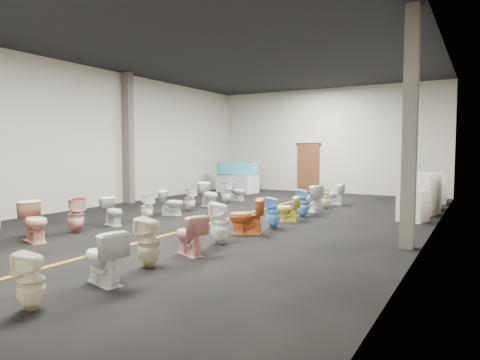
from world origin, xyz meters
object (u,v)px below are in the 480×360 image
(toilet_right_7, at_px, (287,209))
(toilet_right_9, at_px, (309,198))
(toilet_right_6, at_px, (273,212))
(bathtub, at_px, (237,168))
(toilet_right_2, at_px, (149,242))
(toilet_right_11, at_px, (333,194))
(toilet_left_3, at_px, (76,215))
(appliance_crate_d, at_px, (431,188))
(toilet_left_7, at_px, (190,199))
(appliance_crate_c, at_px, (426,194))
(toilet_right_3, at_px, (189,235))
(toilet_left_10, at_px, (237,191))
(toilet_left_4, at_px, (113,212))
(toilet_right_0, at_px, (31,281))
(appliance_crate_b, at_px, (420,194))
(toilet_right_1, at_px, (104,257))
(toilet_right_8, at_px, (303,203))
(toilet_left_8, at_px, (209,195))
(toilet_right_5, at_px, (246,216))
(toilet_left_2, at_px, (35,221))
(appliance_crate_a, at_px, (413,206))
(toilet_left_9, at_px, (226,192))
(toilet_left_5, at_px, (147,207))
(display_table, at_px, (237,184))
(toilet_right_10, at_px, (326,197))
(toilet_right_4, at_px, (220,223))

(toilet_right_7, xyz_separation_m, toilet_right_9, (-0.14, 1.96, 0.07))
(toilet_right_6, bearing_deg, bathtub, -168.00)
(toilet_right_2, relative_size, toilet_right_11, 1.14)
(toilet_left_3, bearing_deg, toilet_right_2, -93.21)
(appliance_crate_d, distance_m, toilet_left_7, 8.33)
(appliance_crate_c, height_order, toilet_right_3, appliance_crate_c)
(bathtub, relative_size, appliance_crate_d, 1.68)
(bathtub, bearing_deg, toilet_left_10, -74.96)
(toilet_left_4, bearing_deg, toilet_right_0, -128.25)
(toilet_left_3, bearing_deg, appliance_crate_b, -24.35)
(toilet_left_4, bearing_deg, toilet_left_10, 14.19)
(toilet_right_1, xyz_separation_m, toilet_right_3, (0.05, 1.92, -0.02))
(toilet_right_8, bearing_deg, toilet_left_8, -112.57)
(bathtub, relative_size, toilet_right_5, 2.28)
(toilet_left_7, relative_size, toilet_right_2, 0.93)
(toilet_left_2, height_order, toilet_right_6, toilet_left_2)
(appliance_crate_a, distance_m, appliance_crate_b, 1.43)
(toilet_right_5, bearing_deg, toilet_right_11, 156.02)
(toilet_left_9, bearing_deg, toilet_right_0, -139.73)
(toilet_left_8, distance_m, toilet_right_5, 4.68)
(toilet_left_4, relative_size, toilet_left_5, 0.95)
(display_table, height_order, toilet_right_11, display_table)
(toilet_right_10, bearing_deg, display_table, -131.96)
(toilet_right_2, distance_m, toilet_right_3, 0.96)
(toilet_left_4, distance_m, toilet_left_7, 2.95)
(appliance_crate_a, bearing_deg, appliance_crate_d, 90.00)
(display_table, distance_m, toilet_right_8, 7.11)
(toilet_right_1, bearing_deg, bathtub, -142.98)
(toilet_right_4, bearing_deg, toilet_right_11, 157.91)
(appliance_crate_b, distance_m, toilet_right_9, 3.17)
(toilet_left_5, relative_size, toilet_left_9, 0.88)
(toilet_left_7, relative_size, toilet_right_9, 0.92)
(appliance_crate_b, relative_size, toilet_right_1, 1.53)
(toilet_right_6, bearing_deg, toilet_right_5, -34.08)
(bathtub, height_order, toilet_left_10, bathtub)
(toilet_left_5, bearing_deg, toilet_right_7, -46.25)
(toilet_left_4, height_order, toilet_right_6, toilet_right_6)
(toilet_left_3, xyz_separation_m, toilet_left_8, (0.13, 5.13, -0.01))
(appliance_crate_b, height_order, toilet_right_4, appliance_crate_b)
(toilet_left_9, relative_size, toilet_right_6, 1.09)
(toilet_left_9, relative_size, toilet_right_2, 1.02)
(toilet_right_6, bearing_deg, appliance_crate_b, 121.78)
(toilet_left_8, xyz_separation_m, toilet_right_8, (3.44, -0.46, -0.01))
(bathtub, relative_size, toilet_right_3, 2.51)
(toilet_left_9, bearing_deg, bathtub, 45.90)
(appliance_crate_c, xyz_separation_m, toilet_right_11, (-2.86, -0.36, -0.11))
(bathtub, relative_size, toilet_left_9, 2.25)
(toilet_left_5, relative_size, toilet_left_10, 1.03)
(toilet_left_2, relative_size, toilet_right_9, 1.02)
(appliance_crate_a, relative_size, appliance_crate_c, 0.90)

